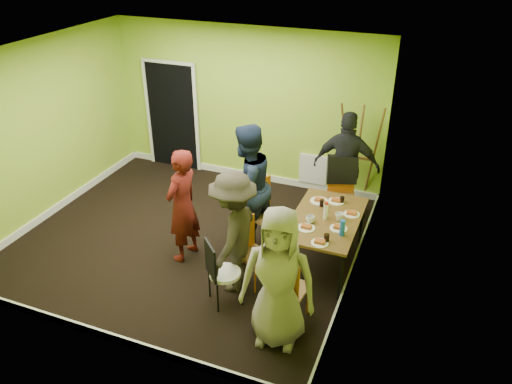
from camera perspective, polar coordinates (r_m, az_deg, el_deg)
ground at (r=7.78m, az=-7.46°, el=-5.23°), size 5.00×5.00×0.00m
room_walls at (r=7.32m, az=-7.94°, el=1.42°), size 5.04×4.54×2.82m
dining_table at (r=6.88m, az=7.98°, el=-3.31°), size 0.90×1.50×0.75m
chair_left_far at (r=7.27m, az=1.11°, el=-2.09°), size 0.57×0.57×1.05m
chair_left_near at (r=6.60m, az=-0.66°, el=-6.38°), size 0.49×0.49×0.92m
chair_back_end at (r=7.86m, az=9.78°, el=1.67°), size 0.60×0.65×1.12m
chair_front_end at (r=5.94m, az=3.60°, el=-10.70°), size 0.44×0.44×0.97m
chair_bentwood at (r=6.24m, az=-4.15°, el=-8.88°), size 0.51×0.51×0.92m
easel at (r=8.42m, az=11.67°, el=4.08°), size 0.72×0.67×1.79m
plate_near_left at (r=7.22m, az=7.23°, el=-1.03°), size 0.26×0.26×0.01m
plate_near_right at (r=6.59m, az=5.76°, el=-4.11°), size 0.24×0.24×0.01m
plate_far_back at (r=7.25m, az=9.15°, el=-1.07°), size 0.24×0.24×0.01m
plate_far_front at (r=6.32m, az=7.30°, el=-5.80°), size 0.22×0.22×0.01m
plate_wall_back at (r=6.97m, az=10.87°, el=-2.52°), size 0.22×0.22×0.01m
plate_wall_front at (r=6.63m, az=9.42°, el=-4.12°), size 0.23×0.23×0.01m
thermos at (r=6.77m, az=7.97°, el=-2.22°), size 0.06×0.06×0.23m
blue_bottle at (r=6.46m, az=9.84°, el=-4.05°), size 0.07×0.07×0.22m
orange_bottle at (r=6.96m, az=7.96°, el=-1.92°), size 0.04×0.04×0.09m
glass_mid at (r=7.08m, az=7.51°, el=-1.26°), size 0.06×0.06×0.10m
glass_back at (r=7.22m, az=9.81°, el=-0.89°), size 0.06×0.06×0.09m
glass_front at (r=6.34m, az=8.07°, el=-5.22°), size 0.07×0.07×0.11m
cup_a at (r=6.70m, az=6.23°, el=-3.11°), size 0.12×0.12×0.10m
cup_b at (r=6.80m, az=9.48°, el=-2.80°), size 0.11×0.11×0.10m
person_standing at (r=6.96m, az=-8.41°, el=-1.58°), size 0.48×0.66×1.67m
person_left_far at (r=7.15m, az=-1.11°, el=0.58°), size 1.00×1.11×1.88m
person_left_near at (r=6.32m, az=-2.57°, el=-4.69°), size 0.66×1.10×1.67m
person_back_end at (r=8.00m, az=10.29°, el=2.93°), size 1.07×0.49×1.78m
person_front_end at (r=5.53m, az=2.56°, el=-9.84°), size 0.91×0.66×1.73m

